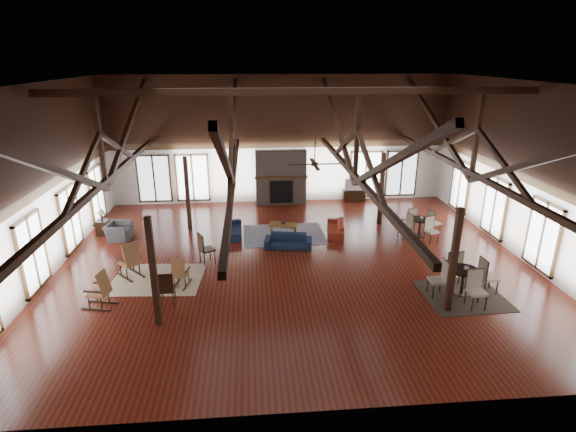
{
  "coord_description": "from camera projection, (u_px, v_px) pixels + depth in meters",
  "views": [
    {
      "loc": [
        -1.43,
        -14.14,
        6.78
      ],
      "look_at": [
        -0.14,
        1.0,
        1.35
      ],
      "focal_mm": 28.0,
      "sensor_mm": 36.0,
      "label": 1
    }
  ],
  "objects": [
    {
      "name": "floor",
      "position": [
        294.0,
        262.0,
        15.66
      ],
      "size": [
        16.0,
        16.0,
        0.0
      ],
      "primitive_type": "plane",
      "color": "#591F12",
      "rests_on": "ground"
    },
    {
      "name": "ceiling",
      "position": [
        295.0,
        83.0,
        13.64
      ],
      "size": [
        16.0,
        14.0,
        0.02
      ],
      "primitive_type": "cube",
      "color": "black",
      "rests_on": "wall_back"
    },
    {
      "name": "sofa_navy_left",
      "position": [
        233.0,
        229.0,
        17.95
      ],
      "size": [
        1.74,
        0.71,
        0.5
      ],
      "primitive_type": "imported",
      "rotation": [
        0.0,
        0.0,
        1.59
      ],
      "color": "#141D37",
      "rests_on": "floor"
    },
    {
      "name": "wall_back",
      "position": [
        280.0,
        140.0,
        21.22
      ],
      "size": [
        16.0,
        0.02,
        6.0
      ],
      "primitive_type": "cube",
      "color": "silver",
      "rests_on": "floor"
    },
    {
      "name": "coffee_table",
      "position": [
        283.0,
        226.0,
        17.95
      ],
      "size": [
        1.25,
        0.88,
        0.43
      ],
      "rotation": [
        0.0,
        0.0,
        -0.31
      ],
      "color": "brown",
      "rests_on": "floor"
    },
    {
      "name": "wall_right",
      "position": [
        528.0,
        173.0,
        15.29
      ],
      "size": [
        0.02,
        14.0,
        6.0
      ],
      "primitive_type": "cube",
      "color": "silver",
      "rests_on": "floor"
    },
    {
      "name": "wall_left",
      "position": [
        40.0,
        184.0,
        14.01
      ],
      "size": [
        0.02,
        14.0,
        6.0
      ],
      "primitive_type": "cube",
      "color": "silver",
      "rests_on": "floor"
    },
    {
      "name": "rocking_chair_c",
      "position": [
        101.0,
        290.0,
        12.68
      ],
      "size": [
        0.95,
        0.64,
        1.13
      ],
      "rotation": [
        0.0,
        0.0,
        1.35
      ],
      "color": "#946238",
      "rests_on": "floor"
    },
    {
      "name": "tv_console",
      "position": [
        354.0,
        195.0,
        22.19
      ],
      "size": [
        1.1,
        0.41,
        0.55
      ],
      "primitive_type": "cube",
      "color": "black",
      "rests_on": "floor"
    },
    {
      "name": "roof_truss",
      "position": [
        295.0,
        147.0,
        14.31
      ],
      "size": [
        15.6,
        14.07,
        3.14
      ],
      "color": "black",
      "rests_on": "wall_back"
    },
    {
      "name": "rocking_chair_a",
      "position": [
        131.0,
        261.0,
        14.4
      ],
      "size": [
        1.0,
        1.03,
        1.22
      ],
      "rotation": [
        0.0,
        0.0,
        0.74
      ],
      "color": "#946238",
      "rests_on": "floor"
    },
    {
      "name": "rug_navy",
      "position": [
        284.0,
        235.0,
        18.03
      ],
      "size": [
        3.25,
        2.47,
        0.01
      ],
      "primitive_type": "cube",
      "rotation": [
        0.0,
        0.0,
        0.02
      ],
      "color": "#1B204C",
      "rests_on": "floor"
    },
    {
      "name": "ceiling_fan",
      "position": [
        315.0,
        163.0,
        13.51
      ],
      "size": [
        1.6,
        1.6,
        0.75
      ],
      "color": "black",
      "rests_on": "roof_truss"
    },
    {
      "name": "side_chair_b",
      "position": [
        166.0,
        287.0,
        12.71
      ],
      "size": [
        0.46,
        0.46,
        1.06
      ],
      "rotation": [
        0.0,
        0.0,
        0.02
      ],
      "color": "black",
      "rests_on": "floor"
    },
    {
      "name": "vase",
      "position": [
        283.0,
        222.0,
        17.94
      ],
      "size": [
        0.19,
        0.19,
        0.19
      ],
      "primitive_type": "imported",
      "rotation": [
        0.0,
        0.0,
        0.02
      ],
      "color": "#B2B2B2",
      "rests_on": "coffee_table"
    },
    {
      "name": "wall_front",
      "position": [
        333.0,
        278.0,
        8.09
      ],
      "size": [
        16.0,
        0.02,
        6.0
      ],
      "primitive_type": "cube",
      "color": "silver",
      "rests_on": "floor"
    },
    {
      "name": "television",
      "position": [
        355.0,
        184.0,
        22.0
      ],
      "size": [
        1.04,
        0.18,
        0.59
      ],
      "primitive_type": "imported",
      "rotation": [
        0.0,
        0.0,
        -0.04
      ],
      "color": "#B2B2B2",
      "rests_on": "tv_console"
    },
    {
      "name": "rocking_chair_b",
      "position": [
        180.0,
        273.0,
        13.84
      ],
      "size": [
        0.55,
        0.82,
        0.97
      ],
      "rotation": [
        0.0,
        0.0,
        -0.21
      ],
      "color": "#946238",
      "rests_on": "floor"
    },
    {
      "name": "rug_dark",
      "position": [
        463.0,
        296.0,
        13.44
      ],
      "size": [
        2.42,
        2.22,
        0.01
      ],
      "primitive_type": "cube",
      "rotation": [
        0.0,
        0.0,
        0.04
      ],
      "color": "black",
      "rests_on": "floor"
    },
    {
      "name": "sofa_navy_front",
      "position": [
        288.0,
        241.0,
        16.74
      ],
      "size": [
        1.84,
        0.95,
        0.51
      ],
      "primitive_type": "imported",
      "rotation": [
        0.0,
        0.0,
        -0.16
      ],
      "color": "#142038",
      "rests_on": "floor"
    },
    {
      "name": "cafe_table_near",
      "position": [
        463.0,
        277.0,
        13.39
      ],
      "size": [
        2.12,
        2.12,
        1.1
      ],
      "rotation": [
        0.0,
        0.0,
        0.03
      ],
      "color": "black",
      "rests_on": "floor"
    },
    {
      "name": "cafe_table_far",
      "position": [
        420.0,
        224.0,
        17.79
      ],
      "size": [
        1.91,
        1.91,
        0.98
      ],
      "rotation": [
        0.0,
        0.0,
        0.31
      ],
      "color": "black",
      "rests_on": "floor"
    },
    {
      "name": "side_table_lamp",
      "position": [
        103.0,
        224.0,
        17.89
      ],
      "size": [
        0.46,
        0.46,
        1.16
      ],
      "color": "black",
      "rests_on": "floor"
    },
    {
      "name": "side_chair_a",
      "position": [
        204.0,
        246.0,
        15.32
      ],
      "size": [
        0.64,
        0.64,
        1.11
      ],
      "rotation": [
        0.0,
        0.0,
        -1.07
      ],
      "color": "black",
      "rests_on": "floor"
    },
    {
      "name": "sofa_orange",
      "position": [
        336.0,
        228.0,
        18.08
      ],
      "size": [
        1.77,
        0.93,
        0.49
      ],
      "primitive_type": "imported",
      "rotation": [
        0.0,
        0.0,
        -1.74
      ],
      "color": "maroon",
      "rests_on": "floor"
    },
    {
      "name": "rug_tan",
      "position": [
        158.0,
        279.0,
        14.44
      ],
      "size": [
        2.96,
        2.4,
        0.01
      ],
      "primitive_type": "cube",
      "rotation": [
        0.0,
        0.0,
        -0.07
      ],
      "color": "tan",
      "rests_on": "floor"
    },
    {
      "name": "armchair",
      "position": [
        119.0,
        231.0,
        17.52
      ],
      "size": [
        1.08,
        0.97,
        0.64
      ],
      "primitive_type": "imported",
      "rotation": [
        0.0,
        0.0,
        1.46
      ],
      "color": "#363639",
      "rests_on": "floor"
    },
    {
      "name": "cup_near",
      "position": [
        466.0,
        268.0,
        13.3
      ],
      "size": [
        0.16,
        0.16,
        0.11
      ],
      "primitive_type": "imported",
      "rotation": [
        0.0,
        0.0,
        0.2
      ],
      "color": "#B2B2B2",
      "rests_on": "cafe_table_near"
    },
    {
      "name": "cup_far",
      "position": [
        422.0,
        218.0,
        17.72
      ],
      "size": [
        0.13,
        0.13,
        0.1
      ],
      "primitive_type": "imported",
      "rotation": [
        0.0,
        0.0,
        -0.05
      ],
      "color": "#B2B2B2",
      "rests_on": "cafe_table_far"
    },
    {
      "name": "post_grid",
      "position": [
        295.0,
        221.0,
        15.15
      ],
      "size": [
        8.16,
        7.16,
        3.05
      ],
      "color": "black",
      "rests_on": "floor"
    },
    {
      "name": "fireplace",
      "position": [
        281.0,
        177.0,
        21.49
      ],
      "size": [
        2.5,
        0.69,
        2.6
      ],
      "color": "#66564E",
      "rests_on": "floor"
    }
  ]
}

